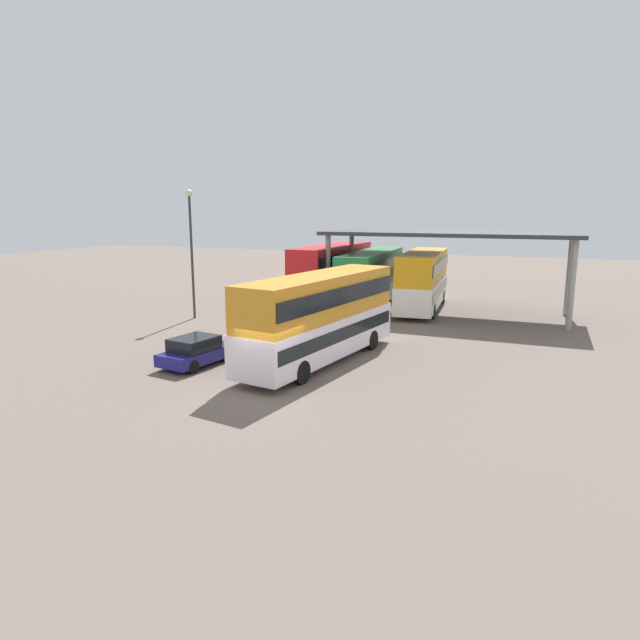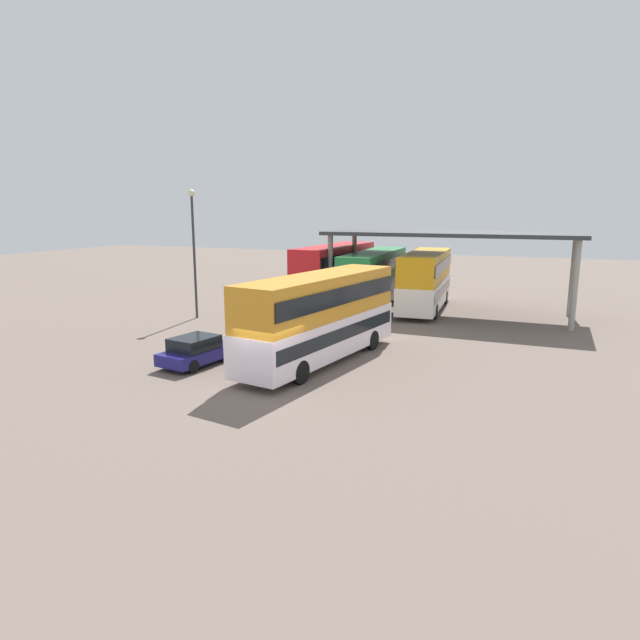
% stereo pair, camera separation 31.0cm
% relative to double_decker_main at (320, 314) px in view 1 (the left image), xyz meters
% --- Properties ---
extents(ground_plane, '(140.00, 140.00, 0.00)m').
position_rel_double_decker_main_xyz_m(ground_plane, '(-0.40, -4.61, -2.26)').
color(ground_plane, '#6D5E55').
extents(double_decker_main, '(4.22, 10.93, 4.12)m').
position_rel_double_decker_main_xyz_m(double_decker_main, '(0.00, 0.00, 0.00)').
color(double_decker_main, white).
rests_on(double_decker_main, ground_plane).
extents(parked_hatchback, '(2.31, 3.93, 1.35)m').
position_rel_double_decker_main_xyz_m(parked_hatchback, '(-5.08, -2.65, -1.59)').
color(parked_hatchback, navy).
rests_on(parked_hatchback, ground_plane).
extents(double_decker_near_canopy, '(3.02, 11.51, 4.38)m').
position_rel_double_decker_main_xyz_m(double_decker_near_canopy, '(-5.36, 16.39, 0.13)').
color(double_decker_near_canopy, orange).
rests_on(double_decker_near_canopy, ground_plane).
extents(double_decker_mid_row, '(2.79, 11.35, 4.05)m').
position_rel_double_decker_main_xyz_m(double_decker_mid_row, '(-1.96, 15.45, -0.04)').
color(double_decker_mid_row, silver).
rests_on(double_decker_mid_row, ground_plane).
extents(double_decker_far_right, '(3.09, 10.38, 4.12)m').
position_rel_double_decker_main_xyz_m(double_decker_far_right, '(1.86, 15.37, -0.00)').
color(double_decker_far_right, white).
rests_on(double_decker_far_right, ground_plane).
extents(depot_canopy, '(16.77, 6.45, 5.59)m').
position_rel_double_decker_main_xyz_m(depot_canopy, '(3.64, 14.47, 2.93)').
color(depot_canopy, '#33353A').
rests_on(depot_canopy, ground_plane).
extents(lamppost_tall, '(0.44, 0.44, 8.31)m').
position_rel_double_decker_main_xyz_m(lamppost_tall, '(-11.57, 6.79, 2.92)').
color(lamppost_tall, '#33353A').
rests_on(lamppost_tall, ground_plane).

